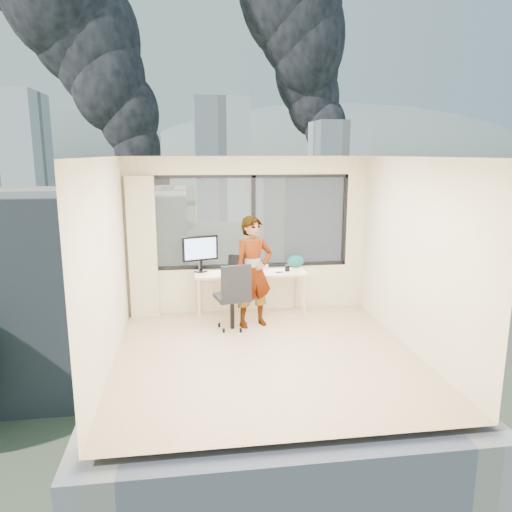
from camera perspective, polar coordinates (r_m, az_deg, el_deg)
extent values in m
cube|color=#D5B58A|center=(6.63, 1.25, -11.58)|extent=(4.00, 4.00, 0.01)
cube|color=white|center=(6.07, 1.36, 11.52)|extent=(4.00, 4.00, 0.01)
cube|color=beige|center=(4.33, 5.67, -6.22)|extent=(4.00, 0.01, 2.60)
cube|color=beige|center=(6.22, -17.19, -1.08)|extent=(0.01, 4.00, 2.60)
cube|color=beige|center=(6.83, 18.08, 0.00)|extent=(0.01, 4.00, 2.60)
cube|color=beige|center=(8.04, -13.13, 0.93)|extent=(0.45, 0.14, 2.30)
cube|color=beige|center=(8.04, -0.67, -4.44)|extent=(1.80, 0.60, 0.75)
imported|color=#2D2D33|center=(7.47, -0.31, -1.87)|extent=(0.73, 0.59, 1.72)
cube|color=white|center=(8.20, 0.22, -1.13)|extent=(0.31, 0.26, 0.08)
cube|color=black|center=(7.89, 2.74, -1.91)|extent=(0.12, 0.08, 0.01)
cylinder|color=black|center=(8.00, 3.68, -1.42)|extent=(0.08, 0.08, 0.10)
ellipsoid|color=#0D4E40|center=(8.25, 4.66, -0.57)|extent=(0.32, 0.21, 0.22)
cube|color=#515B3D|center=(127.09, -7.64, 4.33)|extent=(400.00, 400.00, 0.04)
cube|color=beige|center=(38.11, -20.01, -3.44)|extent=(16.00, 12.00, 14.00)
cube|color=silver|center=(46.68, 8.18, 1.17)|extent=(14.00, 13.00, 16.00)
cube|color=silver|center=(106.59, -27.12, 9.25)|extent=(14.00, 14.00, 28.00)
cube|color=silver|center=(126.32, -4.13, 11.19)|extent=(13.00, 13.00, 30.00)
cube|color=silver|center=(153.11, 9.50, 10.44)|extent=(15.00, 15.00, 26.00)
ellipsoid|color=slate|center=(341.68, 9.18, 9.02)|extent=(300.00, 220.00, 96.00)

